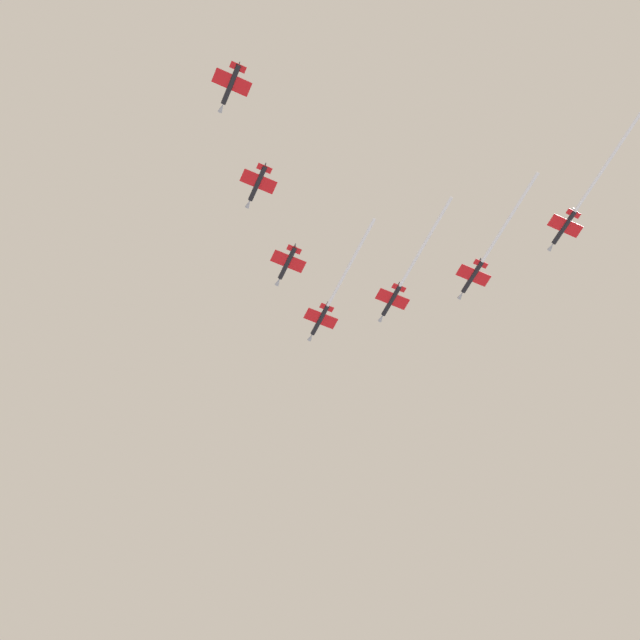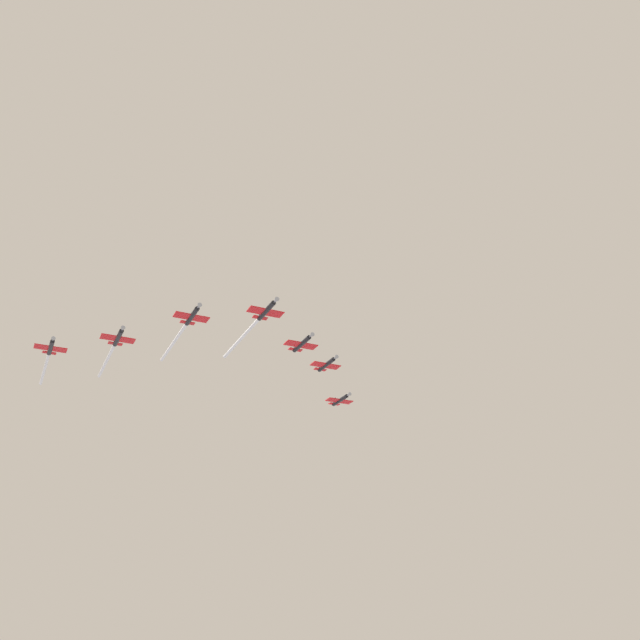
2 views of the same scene
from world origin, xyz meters
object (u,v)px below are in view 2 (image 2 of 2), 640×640
at_px(jet_starboard_inner, 183,328).
at_px(jet_port_trail, 48,357).
at_px(jet_center_rear, 340,400).
at_px(jet_starboard_outer, 113,348).
at_px(jet_port_inner, 302,344).
at_px(jet_lead, 255,324).
at_px(jet_port_outer, 327,364).

distance_m(jet_starboard_inner, jet_port_trail, 47.94).
bearing_deg(jet_center_rear, jet_starboard_outer, 9.76).
bearing_deg(jet_port_inner, jet_lead, 16.02).
xyz_separation_m(jet_starboard_outer, jet_center_rear, (72.15, -25.29, -0.11)).
distance_m(jet_port_inner, jet_port_trail, 75.73).
xyz_separation_m(jet_port_inner, jet_starboard_inner, (-22.21, 22.08, 2.15)).
distance_m(jet_port_inner, jet_starboard_inner, 31.39).
xyz_separation_m(jet_lead, jet_starboard_outer, (-12.43, 39.66, -1.24)).
bearing_deg(jet_starboard_outer, jet_port_inner, 151.75).
distance_m(jet_starboard_inner, jet_port_outer, 45.86).
relative_size(jet_port_outer, jet_center_rear, 1.00).
height_order(jet_port_inner, jet_center_rear, jet_port_inner).
distance_m(jet_starboard_outer, jet_port_trail, 26.38).
bearing_deg(jet_lead, jet_port_outer, -145.73).
bearing_deg(jet_port_trail, jet_starboard_outer, 125.04).
bearing_deg(jet_port_inner, jet_starboard_outer, -28.25).
bearing_deg(jet_port_inner, jet_port_outer, -132.91).
xyz_separation_m(jet_port_inner, jet_port_outer, (21.05, 6.84, 2.31)).
xyz_separation_m(jet_port_outer, jet_port_trail, (-51.48, 62.46, 0.11)).
relative_size(jet_center_rear, jet_port_trail, 0.33).
distance_m(jet_port_inner, jet_starboard_outer, 51.32).
relative_size(jet_port_inner, jet_port_outer, 1.00).
relative_size(jet_lead, jet_starboard_outer, 1.03).
bearing_deg(jet_starboard_inner, jet_port_inner, 164.24).
height_order(jet_port_outer, jet_port_trail, jet_port_trail).
xyz_separation_m(jet_port_inner, jet_port_trail, (-30.43, 69.31, 2.43)).
bearing_deg(jet_starboard_inner, jet_center_rear, -154.50).
distance_m(jet_starboard_inner, jet_starboard_outer, 21.94).
relative_size(jet_starboard_inner, jet_starboard_outer, 1.03).
height_order(jet_port_inner, jet_starboard_inner, jet_starboard_inner).
xyz_separation_m(jet_starboard_inner, jet_port_trail, (-8.22, 47.22, 0.28)).
bearing_deg(jet_port_inner, jet_port_trail, -37.22).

